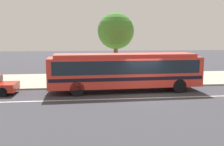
{
  "coord_description": "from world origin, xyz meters",
  "views": [
    {
      "loc": [
        -4.36,
        -17.29,
        3.97
      ],
      "look_at": [
        -2.0,
        2.13,
        1.3
      ],
      "focal_mm": 42.22,
      "sensor_mm": 36.0,
      "label": 1
    }
  ],
  "objects": [
    {
      "name": "pedestrian_walking_along_curb",
      "position": [
        -2.16,
        4.02,
        1.12
      ],
      "size": [
        0.38,
        0.38,
        1.71
      ],
      "color": "navy",
      "rests_on": "sidewalk_slab"
    },
    {
      "name": "lane_stripe_center",
      "position": [
        0.0,
        -0.8,
        0.0
      ],
      "size": [
        56.0,
        0.16,
        0.01
      ],
      "primitive_type": "cube",
      "color": "silver",
      "rests_on": "ground_plane"
    },
    {
      "name": "bus_stop_sign",
      "position": [
        3.61,
        3.29,
        1.71
      ],
      "size": [
        0.17,
        0.43,
        2.47
      ],
      "color": "gray",
      "rests_on": "sidewalk_slab"
    },
    {
      "name": "sidewalk_slab",
      "position": [
        0.0,
        6.89,
        0.06
      ],
      "size": [
        60.0,
        8.0,
        0.12
      ],
      "primitive_type": "cube",
      "color": "#A39E88",
      "rests_on": "ground_plane"
    },
    {
      "name": "ground_plane",
      "position": [
        0.0,
        0.0,
        0.0
      ],
      "size": [
        120.0,
        120.0,
        0.0
      ],
      "primitive_type": "plane",
      "color": "#36353C"
    },
    {
      "name": "transit_bus",
      "position": [
        -1.09,
        1.54,
        1.62
      ],
      "size": [
        11.12,
        2.82,
        2.78
      ],
      "color": "red",
      "rests_on": "ground_plane"
    },
    {
      "name": "pedestrian_waiting_near_sign",
      "position": [
        0.53,
        3.29,
        1.09
      ],
      "size": [
        0.41,
        0.41,
        1.67
      ],
      "color": "#2E2855",
      "rests_on": "sidewalk_slab"
    },
    {
      "name": "street_tree_near_stop",
      "position": [
        -1.17,
        6.17,
        4.48
      ],
      "size": [
        3.24,
        3.24,
        6.02
      ],
      "color": "brown",
      "rests_on": "sidewalk_slab"
    }
  ]
}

